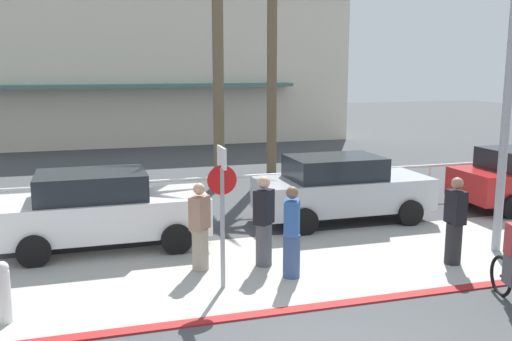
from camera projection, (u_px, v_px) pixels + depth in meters
ground_plane at (190, 203)px, 16.50m from camera, size 80.00×80.00×0.00m
sidewalk_strip at (243, 270)px, 11.03m from camera, size 44.00×4.00×0.02m
curb_paint at (275, 312)px, 9.14m from camera, size 44.00×0.24×0.03m
building_backdrop at (118, 62)px, 30.71m from camera, size 23.95×9.76×8.20m
rail_fence at (200, 185)px, 14.93m from camera, size 23.24×0.08×1.04m
stop_sign_bike_lane at (222, 197)px, 9.85m from camera, size 0.52×0.56×2.56m
bollard_0 at (4, 292)px, 8.69m from camera, size 0.20×0.20×1.00m
car_white_1 at (102, 209)px, 12.29m from camera, size 4.40×2.02×1.69m
car_silver_2 at (341, 188)px, 14.41m from camera, size 4.40×2.02×1.69m
pedestrian_0 at (455, 224)px, 11.23m from camera, size 0.32×0.40×1.78m
pedestrian_1 at (200, 230)px, 10.90m from camera, size 0.46×0.47×1.74m
pedestrian_2 at (264, 225)px, 11.14m from camera, size 0.47×0.46×1.82m
pedestrian_3 at (292, 236)px, 10.51m from camera, size 0.43×0.47×1.76m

